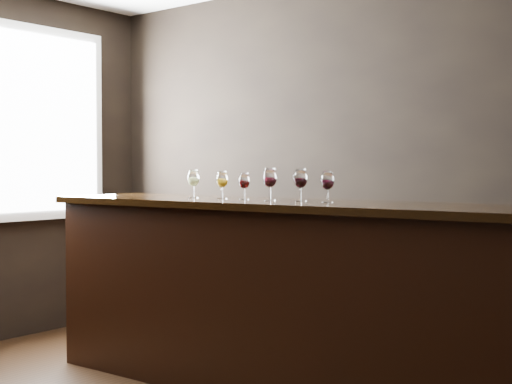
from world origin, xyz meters
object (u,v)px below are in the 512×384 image
Objects in this scene: bar_counter at (284,301)px; glass_red_a at (244,182)px; glass_red_b at (270,179)px; glass_red_c at (301,179)px; glass_amber at (222,180)px; back_bar_shelf at (426,306)px; glass_red_d at (328,181)px; glass_white at (194,179)px.

glass_red_a reaches higher than bar_counter.
glass_red_b is 0.20m from glass_red_c.
glass_red_c is (0.61, 0.02, 0.01)m from glass_amber.
back_bar_shelf is 1.34m from glass_red_b.
glass_red_c is 0.21m from glass_red_d.
glass_white is 1.02× the size of glass_red_d.
glass_red_b reaches higher than bar_counter.
glass_red_c reaches higher than glass_red_d.
glass_red_d is (0.21, -0.03, -0.01)m from glass_red_c.
glass_red_a reaches higher than back_bar_shelf.
glass_red_c is 1.07× the size of glass_red_d.
glass_red_a is 0.22m from glass_red_b.
glass_white is 1.12× the size of glass_red_a.
bar_counter is at bearing -1.87° from glass_amber.
glass_red_c is (0.09, 0.04, 0.74)m from bar_counter.
glass_amber is at bearing 179.60° from glass_red_d.
glass_red_b reaches higher than glass_white.
glass_amber is 0.61m from glass_red_c.
glass_white is at bearing -176.68° from glass_red_c.
glass_red_a is at bearing 2.86° from glass_white.
glass_amber is at bearing 175.87° from bar_counter.
bar_counter is 1.05m from glass_white.
back_bar_shelf is at bearing 73.19° from glass_red_d.
glass_amber is at bearing 178.59° from glass_red_a.
bar_counter is at bearing -123.92° from back_bar_shelf.
glass_white is 0.65m from glass_red_b.
glass_red_b is at bearing -4.67° from glass_red_a.
bar_counter is 0.75m from glass_red_c.
glass_amber reaches higher than bar_counter.
glass_white is at bearing -179.71° from glass_red_b.
glass_red_c is at bearing 3.32° from glass_white.
bar_counter is 16.57× the size of glass_red_c.
glass_red_c reaches higher than glass_red_a.
glass_red_a is 0.86× the size of glass_red_c.
glass_red_a is 0.85× the size of glass_red_b.
glass_red_d is at bearing 2.37° from glass_red_b.
bar_counter is at bearing -2.15° from glass_red_a.
glass_white is 1.05× the size of glass_amber.
glass_white is at bearing -173.67° from glass_amber.
back_bar_shelf is at bearing 53.82° from bar_counter.
back_bar_shelf is 13.34× the size of glass_red_b.
glass_red_d is at bearing -0.40° from glass_amber.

